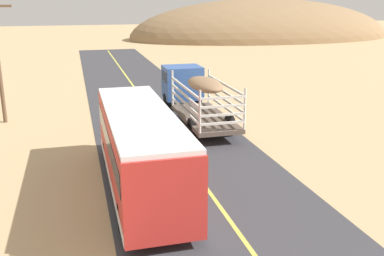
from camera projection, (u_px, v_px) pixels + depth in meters
livestock_truck at (190, 89)px, 28.22m from camera, size 2.53×9.70×3.02m
bus at (140, 148)px, 17.35m from camera, size 2.54×10.00×3.21m
distant_hill at (263, 38)px, 83.18m from camera, size 50.24×26.55×14.25m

